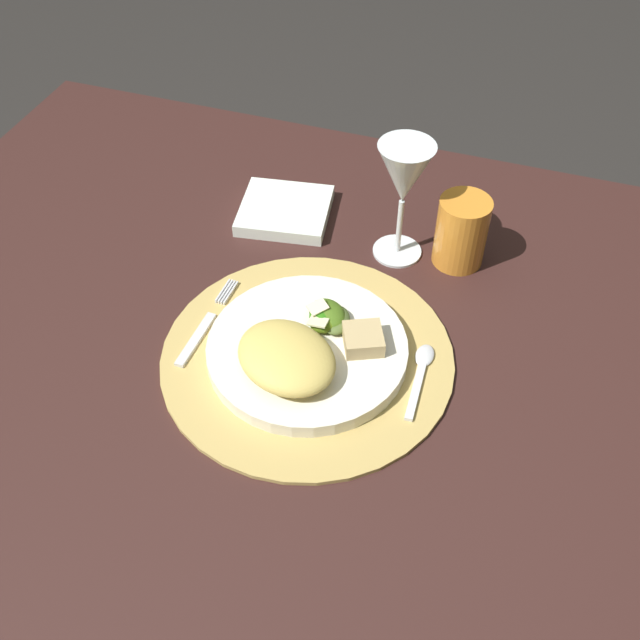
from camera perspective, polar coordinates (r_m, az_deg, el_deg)
The scene contains 12 objects.
ground_plane at distance 1.57m, azimuth -1.06°, elevation -18.63°, with size 6.00×6.00×0.00m, color #2A2624.
dining_table at distance 1.09m, azimuth -1.45°, elevation -6.23°, with size 1.28×0.95×0.70m.
placemat at distance 0.95m, azimuth -0.97°, elevation -2.79°, with size 0.37×0.37×0.01m, color tan.
dinner_plate at distance 0.94m, azimuth -0.98°, elevation -2.28°, with size 0.25×0.25×0.02m, color white.
pasta_serving at distance 0.89m, azimuth -2.56°, elevation -2.84°, with size 0.13×0.11×0.04m, color #DCBD5D.
salad_greens at distance 0.95m, azimuth 0.51°, elevation 0.18°, with size 0.07×0.07×0.03m.
bread_piece at distance 0.92m, azimuth 3.30°, elevation -1.45°, with size 0.05×0.05×0.02m, color tan.
fork at distance 0.99m, azimuth -8.74°, elevation -0.42°, with size 0.02×0.16×0.00m.
spoon at distance 0.94m, azimuth 7.69°, elevation -3.70°, with size 0.02×0.12×0.01m.
napkin at distance 1.15m, azimuth -2.67°, elevation 8.29°, with size 0.13×0.12×0.02m, color white.
wine_glass at distance 1.02m, azimuth 6.41°, elevation 10.66°, with size 0.08×0.08×0.18m.
amber_tumbler at distance 1.06m, azimuth 10.67°, elevation 6.60°, with size 0.07×0.07×0.10m, color orange.
Camera 1 is at (0.24, -0.61, 1.42)m, focal length 42.17 mm.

